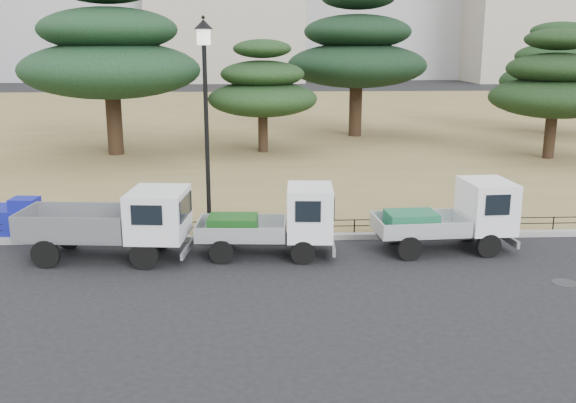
{
  "coord_description": "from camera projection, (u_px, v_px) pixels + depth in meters",
  "views": [
    {
      "loc": [
        -0.84,
        -15.31,
        5.61
      ],
      "look_at": [
        0.0,
        2.0,
        1.3
      ],
      "focal_mm": 40.0,
      "sensor_mm": 36.0,
      "label": 1
    }
  ],
  "objects": [
    {
      "name": "ground",
      "position": [
        292.0,
        270.0,
        16.23
      ],
      "size": [
        220.0,
        220.0,
        0.0
      ],
      "primitive_type": "plane",
      "color": "black"
    },
    {
      "name": "truck_kei_rear",
      "position": [
        454.0,
        216.0,
        17.61
      ],
      "size": [
        3.8,
        1.84,
        1.94
      ],
      "rotation": [
        0.0,
        0.0,
        0.07
      ],
      "color": "black",
      "rests_on": "ground"
    },
    {
      "name": "tarp_pile",
      "position": [
        18.0,
        218.0,
        18.91
      ],
      "size": [
        1.7,
        1.32,
        1.06
      ],
      "rotation": [
        0.0,
        0.0,
        -0.1
      ],
      "color": "#121890",
      "rests_on": "lawn"
    },
    {
      "name": "manhole",
      "position": [
        565.0,
        283.0,
        15.37
      ],
      "size": [
        0.6,
        0.6,
        0.01
      ],
      "primitive_type": "cylinder",
      "color": "#2D2D30",
      "rests_on": "ground"
    },
    {
      "name": "pine_center_left",
      "position": [
        263.0,
        88.0,
        32.16
      ],
      "size": [
        5.53,
        5.53,
        5.62
      ],
      "color": "black",
      "rests_on": "lawn"
    },
    {
      "name": "truck_kei_front",
      "position": [
        277.0,
        222.0,
        17.15
      ],
      "size": [
        3.69,
        1.78,
        1.91
      ],
      "rotation": [
        0.0,
        0.0,
        -0.06
      ],
      "color": "black",
      "rests_on": "ground"
    },
    {
      "name": "curb",
      "position": [
        287.0,
        237.0,
        18.73
      ],
      "size": [
        120.0,
        0.25,
        0.16
      ],
      "primitive_type": "cube",
      "color": "gray",
      "rests_on": "ground"
    },
    {
      "name": "truck_large",
      "position": [
        115.0,
        221.0,
        16.85
      ],
      "size": [
        4.47,
        2.1,
        1.89
      ],
      "rotation": [
        0.0,
        0.0,
        -0.1
      ],
      "color": "black",
      "rests_on": "ground"
    },
    {
      "name": "pine_east_far",
      "position": [
        557.0,
        70.0,
        38.45
      ],
      "size": [
        6.63,
        6.63,
        6.66
      ],
      "color": "black",
      "rests_on": "lawn"
    },
    {
      "name": "pine_east_near",
      "position": [
        555.0,
        84.0,
        30.28
      ],
      "size": [
        6.05,
        6.05,
        6.11
      ],
      "color": "black",
      "rests_on": "lawn"
    },
    {
      "name": "pine_west_near",
      "position": [
        110.0,
        52.0,
        31.0
      ],
      "size": [
        8.7,
        8.7,
        8.7
      ],
      "color": "black",
      "rests_on": "lawn"
    },
    {
      "name": "lawn",
      "position": [
        269.0,
        122.0,
        45.87
      ],
      "size": [
        120.0,
        56.0,
        0.15
      ],
      "primitive_type": "cube",
      "color": "olive",
      "rests_on": "ground"
    },
    {
      "name": "pine_center_right",
      "position": [
        357.0,
        50.0,
        37.35
      ],
      "size": [
        8.15,
        8.15,
        8.65
      ],
      "color": "black",
      "rests_on": "lawn"
    },
    {
      "name": "street_lamp",
      "position": [
        205.0,
        92.0,
        17.91
      ],
      "size": [
        0.54,
        0.54,
        6.07
      ],
      "color": "black",
      "rests_on": "lawn"
    },
    {
      "name": "pipe_fence",
      "position": [
        287.0,
        224.0,
        18.79
      ],
      "size": [
        38.0,
        0.04,
        0.4
      ],
      "color": "black",
      "rests_on": "lawn"
    }
  ]
}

